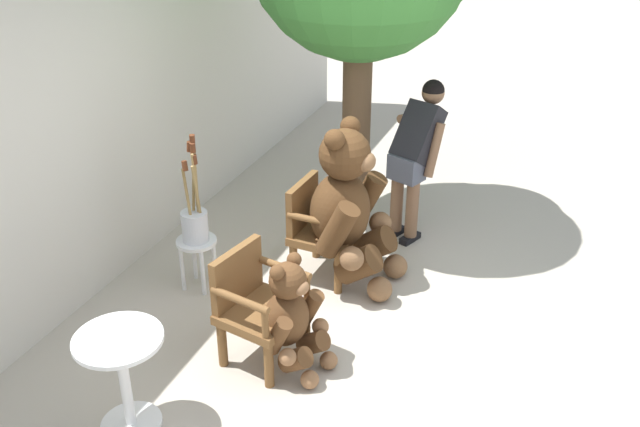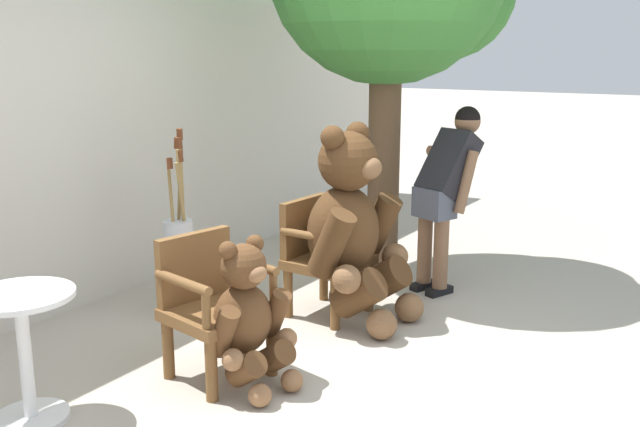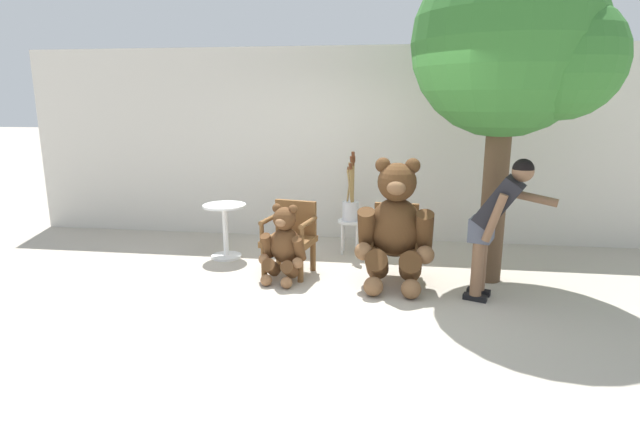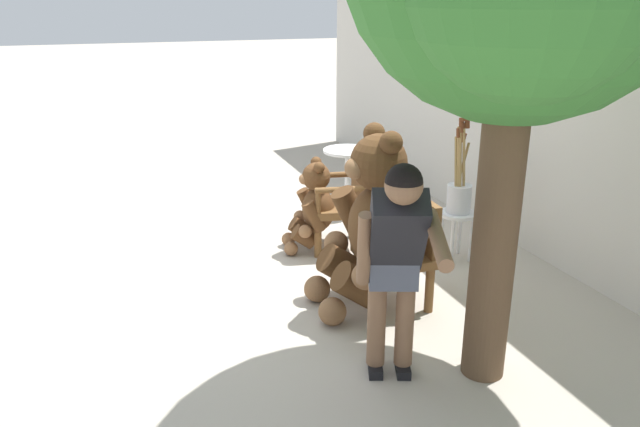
% 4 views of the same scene
% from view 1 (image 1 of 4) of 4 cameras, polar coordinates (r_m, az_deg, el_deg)
% --- Properties ---
extents(ground_plane, '(60.00, 60.00, 0.00)m').
position_cam_1_polar(ground_plane, '(5.71, 4.06, -9.18)').
color(ground_plane, '#B2A899').
extents(back_wall, '(10.00, 0.16, 2.80)m').
position_cam_1_polar(back_wall, '(6.09, -17.61, 7.01)').
color(back_wall, beige).
rests_on(back_wall, ground).
extents(wooden_chair_left, '(0.65, 0.62, 0.86)m').
position_cam_1_polar(wooden_chair_left, '(5.19, -5.12, -7.20)').
color(wooden_chair_left, brown).
rests_on(wooden_chair_left, ground).
extents(wooden_chair_right, '(0.59, 0.55, 0.86)m').
position_cam_1_polar(wooden_chair_right, '(6.15, 0.02, -1.06)').
color(wooden_chair_right, brown).
rests_on(wooden_chair_right, ground).
extents(teddy_bear_large, '(0.86, 0.83, 1.44)m').
position_cam_1_polar(teddy_bear_large, '(5.95, 2.31, 0.52)').
color(teddy_bear_large, '#4C3019').
rests_on(teddy_bear_large, ground).
extents(teddy_bear_small, '(0.56, 0.55, 0.90)m').
position_cam_1_polar(teddy_bear_small, '(5.08, -2.27, -8.24)').
color(teddy_bear_small, brown).
rests_on(teddy_bear_small, ground).
extents(person_visitor, '(0.88, 0.49, 1.50)m').
position_cam_1_polar(person_visitor, '(6.67, 7.69, 5.22)').
color(person_visitor, black).
rests_on(person_visitor, ground).
extents(white_stool, '(0.34, 0.34, 0.46)m').
position_cam_1_polar(white_stool, '(6.09, -9.80, -2.94)').
color(white_stool, silver).
rests_on(white_stool, ground).
extents(brush_bucket, '(0.22, 0.22, 0.93)m').
position_cam_1_polar(brush_bucket, '(5.94, -9.99, -0.31)').
color(brush_bucket, silver).
rests_on(brush_bucket, white_stool).
extents(round_side_table, '(0.56, 0.56, 0.72)m').
position_cam_1_polar(round_side_table, '(4.76, -15.46, -12.14)').
color(round_side_table, white).
rests_on(round_side_table, ground).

